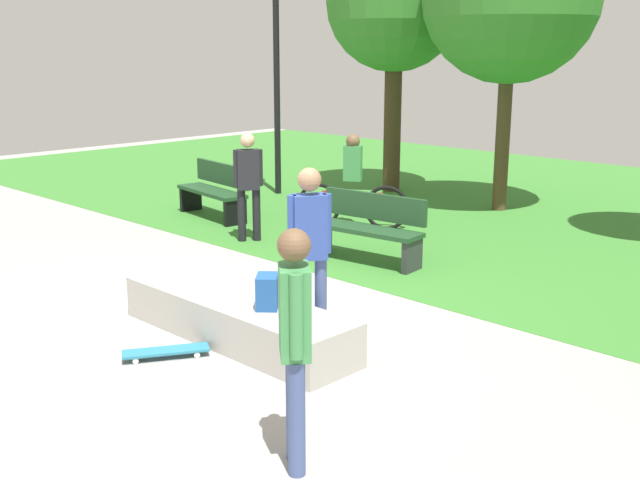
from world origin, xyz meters
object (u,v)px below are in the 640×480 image
skater_performing_trick (295,332)px  park_bench_by_oak (215,189)px  lamp_post (277,63)px  skater_watching (310,241)px  backpack_on_ledge (267,292)px  tree_young_birch (395,4)px  concrete_ledge (236,319)px  park_bench_near_lamppost (368,226)px  skateboard_by_ledge (166,351)px  pedestrian_with_backpack (248,177)px  cyclist_on_bicycle (352,188)px

skater_performing_trick → park_bench_by_oak: (-6.75, 4.65, -0.51)m
skater_performing_trick → lamp_post: (-7.60, 6.87, 1.53)m
skater_watching → backpack_on_ledge: bearing=-101.7°
skater_performing_trick → tree_young_birch: bearing=125.6°
concrete_ledge → skater_watching: 1.08m
backpack_on_ledge → park_bench_near_lamppost: park_bench_near_lamppost is taller
skater_performing_trick → park_bench_by_oak: bearing=145.5°
park_bench_near_lamppost → tree_young_birch: tree_young_birch is taller
concrete_ledge → lamp_post: size_ratio=0.67×
skateboard_by_ledge → pedestrian_with_backpack: pedestrian_with_backpack is taller
skater_watching → park_bench_near_lamppost: 3.04m
park_bench_near_lamppost → tree_young_birch: bearing=125.7°
park_bench_by_oak → cyclist_on_bicycle: 2.40m
skater_performing_trick → park_bench_by_oak: 8.21m
skater_watching → park_bench_near_lamppost: skater_watching is taller
cyclist_on_bicycle → skater_performing_trick: bearing=-51.1°
concrete_ledge → park_bench_by_oak: size_ratio=1.68×
skater_watching → pedestrian_with_backpack: bearing=147.5°
concrete_ledge → park_bench_by_oak: park_bench_by_oak is taller
park_bench_by_oak → tree_young_birch: 5.12m
tree_young_birch → cyclist_on_bicycle: 4.46m
concrete_ledge → backpack_on_ledge: bearing=3.7°
park_bench_by_oak → lamp_post: lamp_post is taller
skateboard_by_ledge → concrete_ledge: bearing=81.2°
pedestrian_with_backpack → concrete_ledge: bearing=-42.5°
lamp_post → backpack_on_ledge: bearing=-43.5°
pedestrian_with_backpack → cyclist_on_bicycle: 1.85m
lamp_post → skater_performing_trick: bearing=-42.1°
park_bench_by_oak → skateboard_by_ledge: bearing=-42.7°
skater_watching → skateboard_by_ledge: bearing=-117.3°
concrete_ledge → park_bench_by_oak: (-4.62, 3.39, 0.27)m
backpack_on_ledge → pedestrian_with_backpack: (-3.41, 2.70, 0.37)m
concrete_ledge → skater_watching: size_ratio=1.61×
skater_watching → park_bench_by_oak: size_ratio=1.05×
park_bench_by_oak → cyclist_on_bicycle: cyclist_on_bicycle is taller
pedestrian_with_backpack → park_bench_near_lamppost: bearing=10.3°
backpack_on_ledge → tree_young_birch: bearing=169.1°
skater_performing_trick → cyclist_on_bicycle: bearing=128.9°
skateboard_by_ledge → tree_young_birch: (-3.95, 8.18, 3.54)m
pedestrian_with_backpack → cyclist_on_bicycle: bearing=74.3°
skater_watching → cyclist_on_bicycle: (-3.01, 3.99, -0.38)m
concrete_ledge → park_bench_near_lamppost: 3.25m
park_bench_by_oak → pedestrian_with_backpack: pedestrian_with_backpack is taller
concrete_ledge → park_bench_near_lamppost: park_bench_near_lamppost is taller
backpack_on_ledge → skater_watching: bearing=126.1°
concrete_ledge → skater_watching: (0.53, 0.50, 0.80)m
skater_watching → park_bench_by_oak: skater_watching is taller
pedestrian_with_backpack → skateboard_by_ledge: bearing=-50.7°
concrete_ledge → skater_performing_trick: skater_performing_trick is taller
skater_performing_trick → park_bench_by_oak: size_ratio=1.03×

